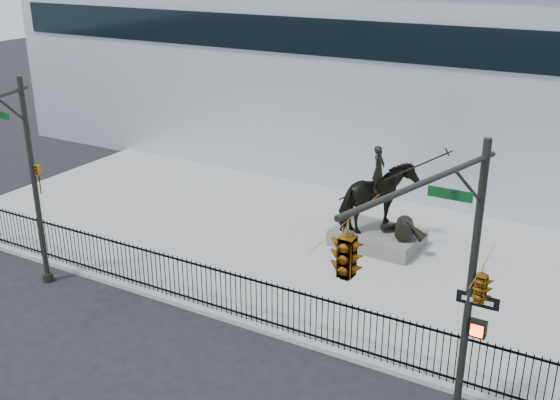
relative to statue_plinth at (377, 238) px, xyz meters
The scene contains 8 objects.
ground 8.36m from the statue_plinth, 102.32° to the right, with size 120.00×120.00×0.00m, color black.
plaza 2.15m from the statue_plinth, 147.03° to the right, with size 30.00×12.00×0.15m, color gray.
building 12.65m from the statue_plinth, 98.55° to the left, with size 44.00×14.00×9.00m, color silver.
picket_fence 7.15m from the statue_plinth, 104.46° to the right, with size 22.10×0.10×1.50m.
statue_plinth is the anchor object (origin of this frame).
equestrian_statue 1.54m from the statue_plinth, ahead, with size 4.05×2.61×3.44m.
traffic_signal_left 12.75m from the statue_plinth, 134.18° to the right, with size 1.52×4.84×7.00m.
traffic_signal_right 12.02m from the statue_plinth, 65.24° to the right, with size 2.17×6.86×7.00m.
Camera 1 is at (9.69, -13.13, 10.64)m, focal length 42.00 mm.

